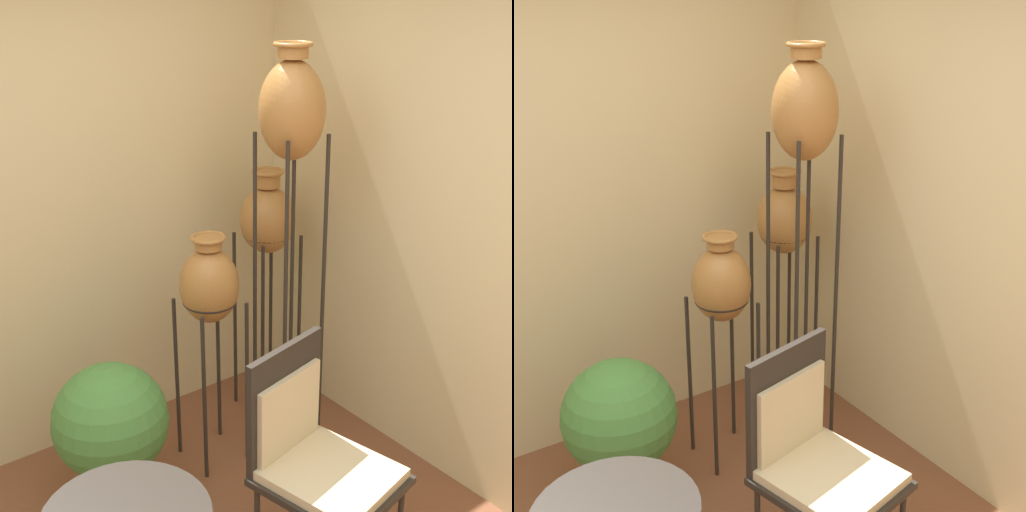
# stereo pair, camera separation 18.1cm
# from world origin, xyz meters

# --- Properties ---
(vase_stand_tall) EXTENTS (0.31, 0.31, 2.10)m
(vase_stand_tall) POSITION_xyz_m (1.28, 1.03, 1.75)
(vase_stand_tall) COLOR #28231E
(vase_stand_tall) RESTS_ON ground_plane
(vase_stand_medium) EXTENTS (0.30, 0.30, 1.43)m
(vase_stand_medium) POSITION_xyz_m (1.43, 1.39, 1.13)
(vase_stand_medium) COLOR #28231E
(vase_stand_medium) RESTS_ON ground_plane
(vase_stand_short) EXTENTS (0.29, 0.29, 1.23)m
(vase_stand_short) POSITION_xyz_m (0.91, 1.18, 0.97)
(vase_stand_short) COLOR #28231E
(vase_stand_short) RESTS_ON ground_plane
(chair) EXTENTS (0.56, 0.60, 1.01)m
(chair) POSITION_xyz_m (0.81, 0.29, 0.59)
(chair) COLOR #28231E
(chair) RESTS_ON ground_plane
(potted_plant) EXTENTS (0.54, 0.54, 0.74)m
(potted_plant) POSITION_xyz_m (0.32, 1.14, 0.42)
(potted_plant) COLOR olive
(potted_plant) RESTS_ON ground_plane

